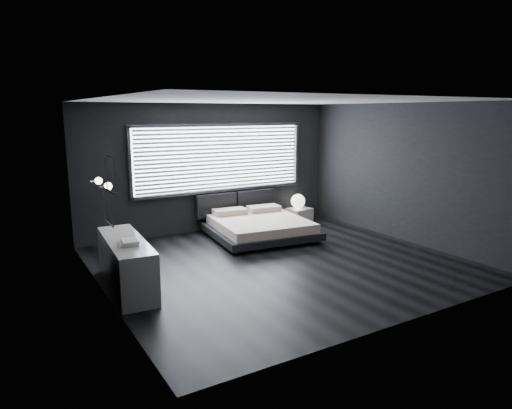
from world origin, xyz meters
TOP-DOWN VIEW (x-y plane):
  - room at (0.00, 0.00)m, footprint 6.04×6.00m
  - window at (0.20, 2.70)m, footprint 4.14×0.09m
  - headboard at (0.53, 2.64)m, footprint 1.96×0.16m
  - sconce_near at (-2.88, 0.05)m, footprint 0.18×0.11m
  - sconce_far at (-2.88, 0.65)m, footprint 0.18×0.11m
  - wall_art_upper at (-2.98, -0.55)m, footprint 0.01×0.48m
  - wall_art_lower at (-2.98, -0.30)m, footprint 0.01×0.48m
  - bed at (0.53, 1.59)m, footprint 2.23×2.15m
  - nightstand at (2.14, 2.38)m, footprint 0.60×0.53m
  - orb_lamp at (2.13, 2.43)m, footprint 0.34×0.34m
  - dresser at (-2.65, 0.21)m, footprint 0.66×1.93m
  - book_stack at (-2.67, -0.08)m, footprint 0.33×0.39m

SIDE VIEW (x-z plane):
  - nightstand at x=2.14m, z-range 0.00..0.32m
  - bed at x=0.53m, z-range -0.02..0.51m
  - dresser at x=-2.65m, z-range 0.00..0.76m
  - orb_lamp at x=2.13m, z-range 0.32..0.66m
  - headboard at x=0.53m, z-range 0.31..0.83m
  - book_stack at x=-2.67m, z-range 0.76..0.83m
  - wall_art_lower at x=-2.98m, z-range 1.14..1.62m
  - room at x=0.00m, z-range 0.00..2.80m
  - sconce_near at x=-2.88m, z-range 1.55..1.66m
  - sconce_far at x=-2.88m, z-range 1.55..1.66m
  - window at x=0.20m, z-range 0.85..2.37m
  - wall_art_upper at x=-2.98m, z-range 1.61..2.09m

